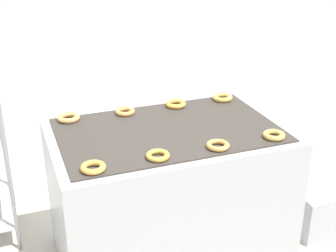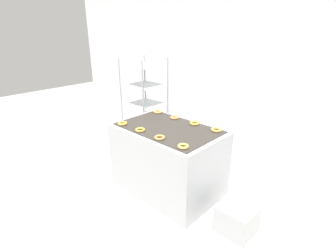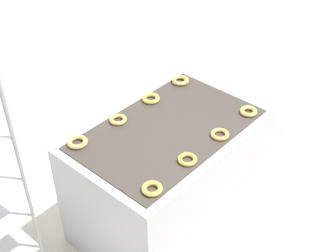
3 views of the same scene
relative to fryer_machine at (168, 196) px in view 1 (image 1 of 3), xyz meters
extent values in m
cube|color=#A8AAB2|center=(0.00, 0.00, 0.00)|extent=(1.33, 0.87, 0.88)
cube|color=#38332D|center=(0.00, 0.00, 0.44)|extent=(1.23, 0.77, 0.01)
cube|color=#262628|center=(0.37, -0.40, 0.17)|extent=(0.12, 0.07, 0.10)
cylinder|color=gray|center=(-0.89, 0.39, 0.35)|extent=(0.02, 0.02, 1.58)
cube|color=#A8AAB2|center=(1.06, -0.07, -0.29)|extent=(0.37, 0.36, 0.32)
torus|color=gold|center=(-0.50, -0.32, 0.46)|extent=(0.12, 0.12, 0.03)
torus|color=gold|center=(-0.17, -0.31, 0.46)|extent=(0.12, 0.12, 0.03)
torus|color=tan|center=(0.16, -0.31, 0.46)|extent=(0.12, 0.12, 0.03)
torus|color=tan|center=(0.50, -0.31, 0.46)|extent=(0.12, 0.12, 0.03)
torus|color=tan|center=(-0.51, 0.33, 0.46)|extent=(0.13, 0.13, 0.03)
torus|color=#D8994F|center=(-0.17, 0.31, 0.46)|extent=(0.12, 0.12, 0.03)
torus|color=gold|center=(0.17, 0.31, 0.46)|extent=(0.13, 0.13, 0.03)
torus|color=#D9A451|center=(0.50, 0.31, 0.46)|extent=(0.13, 0.13, 0.03)
camera|label=1|loc=(-0.84, -2.26, 1.54)|focal=50.00mm
camera|label=2|loc=(2.05, -2.19, 1.63)|focal=28.00mm
camera|label=3|loc=(-1.86, -1.63, 2.35)|focal=50.00mm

